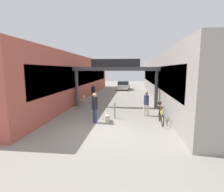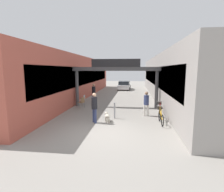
# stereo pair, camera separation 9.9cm
# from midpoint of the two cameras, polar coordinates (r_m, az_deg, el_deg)

# --- Properties ---
(ground_plane) EXTENTS (80.00, 80.00, 0.00)m
(ground_plane) POSITION_cam_midpoint_polar(r_m,az_deg,el_deg) (8.97, -2.46, -11.64)
(ground_plane) COLOR gray
(storefront_left) EXTENTS (3.00, 26.00, 4.47)m
(storefront_left) POSITION_cam_midpoint_polar(r_m,az_deg,el_deg) (20.38, -11.69, 5.97)
(storefront_left) COLOR #B25142
(storefront_left) RESTS_ON ground_plane
(storefront_right) EXTENTS (3.00, 26.00, 4.47)m
(storefront_right) POSITION_cam_midpoint_polar(r_m,az_deg,el_deg) (19.67, 17.86, 5.65)
(storefront_right) COLOR #9E9993
(storefront_right) RESTS_ON ground_plane
(arcade_sign_gateway) EXTENTS (7.40, 0.47, 3.96)m
(arcade_sign_gateway) POSITION_cam_midpoint_polar(r_m,az_deg,el_deg) (14.50, 1.44, 7.33)
(arcade_sign_gateway) COLOR #4C4C4F
(arcade_sign_gateway) RESTS_ON ground_plane
(pedestrian_with_dog) EXTENTS (0.48, 0.48, 1.78)m
(pedestrian_with_dog) POSITION_cam_midpoint_polar(r_m,az_deg,el_deg) (10.22, -5.49, -3.17)
(pedestrian_with_dog) COLOR navy
(pedestrian_with_dog) RESTS_ON ground_plane
(pedestrian_companion) EXTENTS (0.40, 0.38, 1.65)m
(pedestrian_companion) POSITION_cam_midpoint_polar(r_m,az_deg,el_deg) (11.96, 11.37, -1.99)
(pedestrian_companion) COLOR silver
(pedestrian_companion) RESTS_ON ground_plane
(pedestrian_carrying_crate) EXTENTS (0.45, 0.45, 1.76)m
(pedestrian_carrying_crate) POSITION_cam_midpoint_polar(r_m,az_deg,el_deg) (16.87, -5.82, 1.43)
(pedestrian_carrying_crate) COLOR navy
(pedestrian_carrying_crate) RESTS_ON ground_plane
(dog_on_leash) EXTENTS (0.47, 0.76, 0.53)m
(dog_on_leash) POSITION_cam_midpoint_polar(r_m,az_deg,el_deg) (10.58, -1.35, -6.59)
(dog_on_leash) COLOR beige
(dog_on_leash) RESTS_ON ground_plane
(bicycle_orange_nearest) EXTENTS (0.46, 1.69, 0.98)m
(bicycle_orange_nearest) POSITION_cam_midpoint_polar(r_m,az_deg,el_deg) (10.64, 15.88, -6.24)
(bicycle_orange_nearest) COLOR black
(bicycle_orange_nearest) RESTS_ON ground_plane
(bicycle_red_second) EXTENTS (0.46, 1.69, 0.98)m
(bicycle_red_second) POSITION_cam_midpoint_polar(r_m,az_deg,el_deg) (12.18, 15.60, -4.36)
(bicycle_red_second) COLOR black
(bicycle_red_second) RESTS_ON ground_plane
(bollard_post_metal) EXTENTS (0.10, 0.10, 1.06)m
(bollard_post_metal) POSITION_cam_midpoint_polar(r_m,az_deg,el_deg) (11.18, 1.09, -4.67)
(bollard_post_metal) COLOR gray
(bollard_post_metal) RESTS_ON ground_plane
(cafe_chair_wood_nearer) EXTENTS (0.54, 0.54, 0.89)m
(cafe_chair_wood_nearer) POSITION_cam_midpoint_polar(r_m,az_deg,el_deg) (14.34, -9.63, -1.82)
(cafe_chair_wood_nearer) COLOR gray
(cafe_chair_wood_nearer) RESTS_ON ground_plane
(cafe_chair_aluminium_farther) EXTENTS (0.41, 0.41, 0.89)m
(cafe_chair_aluminium_farther) POSITION_cam_midpoint_polar(r_m,az_deg,el_deg) (15.55, -9.20, -1.00)
(cafe_chair_aluminium_farther) COLOR gray
(cafe_chair_aluminium_farther) RESTS_ON ground_plane
(parked_car_white) EXTENTS (1.95, 4.08, 1.33)m
(parked_car_white) POSITION_cam_midpoint_polar(r_m,az_deg,el_deg) (27.59, 4.14, 3.45)
(parked_car_white) COLOR silver
(parked_car_white) RESTS_ON ground_plane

